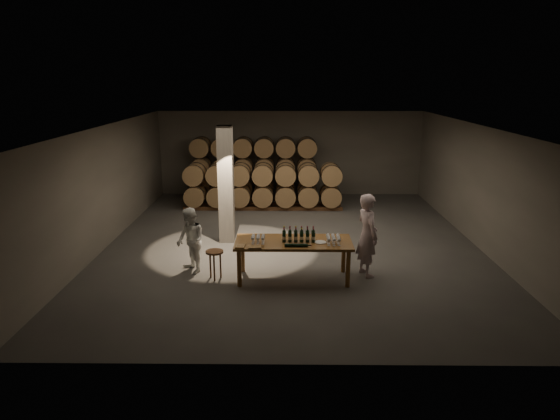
{
  "coord_description": "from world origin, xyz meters",
  "views": [
    {
      "loc": [
        -0.18,
        -13.04,
        4.43
      ],
      "look_at": [
        -0.32,
        -0.57,
        1.1
      ],
      "focal_mm": 32.0,
      "sensor_mm": 36.0,
      "label": 1
    }
  ],
  "objects_px": {
    "bottle_cluster": "(299,236)",
    "notebook_near": "(255,247)",
    "plate": "(320,242)",
    "person_man": "(367,235)",
    "stool": "(215,256)",
    "person_woman": "(190,241)",
    "tasting_table": "(293,246)"
  },
  "relations": [
    {
      "from": "bottle_cluster",
      "to": "stool",
      "type": "bearing_deg",
      "value": -179.42
    },
    {
      "from": "bottle_cluster",
      "to": "stool",
      "type": "distance_m",
      "value": 1.94
    },
    {
      "from": "tasting_table",
      "to": "notebook_near",
      "type": "bearing_deg",
      "value": -152.17
    },
    {
      "from": "bottle_cluster",
      "to": "plate",
      "type": "relative_size",
      "value": 2.78
    },
    {
      "from": "bottle_cluster",
      "to": "tasting_table",
      "type": "bearing_deg",
      "value": -175.6
    },
    {
      "from": "tasting_table",
      "to": "person_man",
      "type": "distance_m",
      "value": 1.71
    },
    {
      "from": "person_man",
      "to": "person_woman",
      "type": "xyz_separation_m",
      "value": [
        -4.06,
        0.13,
        -0.19
      ]
    },
    {
      "from": "notebook_near",
      "to": "person_man",
      "type": "bearing_deg",
      "value": 9.59
    },
    {
      "from": "notebook_near",
      "to": "stool",
      "type": "height_order",
      "value": "notebook_near"
    },
    {
      "from": "tasting_table",
      "to": "stool",
      "type": "distance_m",
      "value": 1.79
    },
    {
      "from": "tasting_table",
      "to": "bottle_cluster",
      "type": "distance_m",
      "value": 0.25
    },
    {
      "from": "stool",
      "to": "person_man",
      "type": "distance_m",
      "value": 3.49
    },
    {
      "from": "tasting_table",
      "to": "person_woman",
      "type": "height_order",
      "value": "person_woman"
    },
    {
      "from": "bottle_cluster",
      "to": "person_woman",
      "type": "xyz_separation_m",
      "value": [
        -2.5,
        0.38,
        -0.25
      ]
    },
    {
      "from": "bottle_cluster",
      "to": "notebook_near",
      "type": "distance_m",
      "value": 1.06
    },
    {
      "from": "stool",
      "to": "person_man",
      "type": "xyz_separation_m",
      "value": [
        3.45,
        0.27,
        0.42
      ]
    },
    {
      "from": "person_man",
      "to": "stool",
      "type": "bearing_deg",
      "value": 75.18
    },
    {
      "from": "plate",
      "to": "notebook_near",
      "type": "distance_m",
      "value": 1.47
    },
    {
      "from": "bottle_cluster",
      "to": "person_woman",
      "type": "relative_size",
      "value": 0.48
    },
    {
      "from": "plate",
      "to": "person_man",
      "type": "relative_size",
      "value": 0.14
    },
    {
      "from": "plate",
      "to": "bottle_cluster",
      "type": "bearing_deg",
      "value": 168.08
    },
    {
      "from": "bottle_cluster",
      "to": "plate",
      "type": "xyz_separation_m",
      "value": [
        0.48,
        -0.1,
        -0.11
      ]
    },
    {
      "from": "plate",
      "to": "notebook_near",
      "type": "relative_size",
      "value": 0.95
    },
    {
      "from": "tasting_table",
      "to": "bottle_cluster",
      "type": "bearing_deg",
      "value": 4.4
    },
    {
      "from": "tasting_table",
      "to": "stool",
      "type": "height_order",
      "value": "tasting_table"
    },
    {
      "from": "plate",
      "to": "person_woman",
      "type": "xyz_separation_m",
      "value": [
        -2.97,
        0.48,
        -0.14
      ]
    },
    {
      "from": "tasting_table",
      "to": "plate",
      "type": "distance_m",
      "value": 0.61
    },
    {
      "from": "notebook_near",
      "to": "bottle_cluster",
      "type": "bearing_deg",
      "value": 19.26
    },
    {
      "from": "bottle_cluster",
      "to": "plate",
      "type": "bearing_deg",
      "value": -11.92
    },
    {
      "from": "tasting_table",
      "to": "notebook_near",
      "type": "relative_size",
      "value": 9.43
    },
    {
      "from": "tasting_table",
      "to": "notebook_near",
      "type": "distance_m",
      "value": 0.95
    },
    {
      "from": "bottle_cluster",
      "to": "person_man",
      "type": "relative_size",
      "value": 0.38
    }
  ]
}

